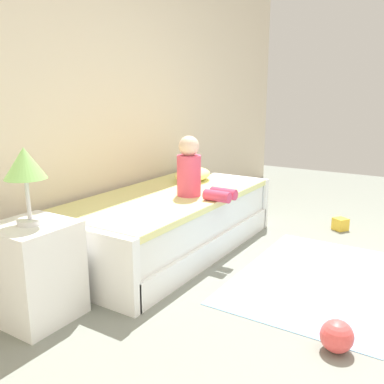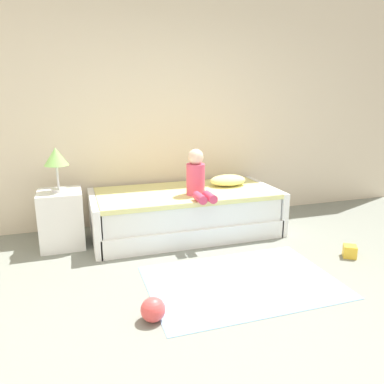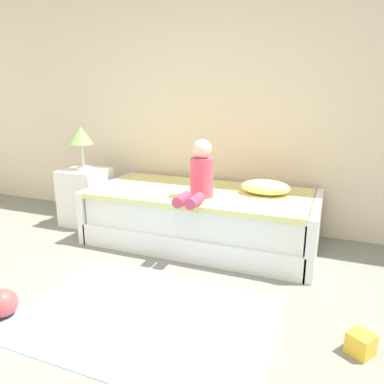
# 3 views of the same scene
# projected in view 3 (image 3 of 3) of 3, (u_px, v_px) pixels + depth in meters

# --- Properties ---
(wall_rear) EXTENTS (7.20, 0.10, 2.90)m
(wall_rear) POSITION_uv_depth(u_px,v_px,m) (211.00, 87.00, 3.69)
(wall_rear) COLOR beige
(wall_rear) RESTS_ON ground
(bed) EXTENTS (2.11, 1.00, 0.50)m
(bed) POSITION_uv_depth(u_px,v_px,m) (202.00, 217.00, 3.41)
(bed) COLOR white
(bed) RESTS_ON ground
(nightstand) EXTENTS (0.44, 0.44, 0.60)m
(nightstand) POSITION_uv_depth(u_px,v_px,m) (86.00, 197.00, 3.90)
(nightstand) COLOR white
(nightstand) RESTS_ON ground
(table_lamp) EXTENTS (0.24, 0.24, 0.45)m
(table_lamp) POSITION_uv_depth(u_px,v_px,m) (81.00, 138.00, 3.73)
(table_lamp) COLOR silver
(table_lamp) RESTS_ON nightstand
(child_figure) EXTENTS (0.20, 0.51, 0.50)m
(child_figure) POSITION_uv_depth(u_px,v_px,m) (200.00, 175.00, 3.06)
(child_figure) COLOR #E04C6B
(child_figure) RESTS_ON bed
(pillow) EXTENTS (0.44, 0.30, 0.13)m
(pillow) POSITION_uv_depth(u_px,v_px,m) (265.00, 187.00, 3.21)
(pillow) COLOR #F2E58C
(pillow) RESTS_ON bed
(toy_ball) EXTENTS (0.18, 0.18, 0.18)m
(toy_ball) POSITION_uv_depth(u_px,v_px,m) (3.00, 303.00, 2.26)
(toy_ball) COLOR #E54C4C
(toy_ball) RESTS_ON ground
(area_rug) EXTENTS (1.60, 1.10, 0.01)m
(area_rug) POSITION_uv_depth(u_px,v_px,m) (146.00, 317.00, 2.26)
(area_rug) COLOR #7AA8CC
(area_rug) RESTS_ON ground
(toy_block) EXTENTS (0.17, 0.17, 0.12)m
(toy_block) POSITION_uv_depth(u_px,v_px,m) (361.00, 344.00, 1.93)
(toy_block) COLOR yellow
(toy_block) RESTS_ON ground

